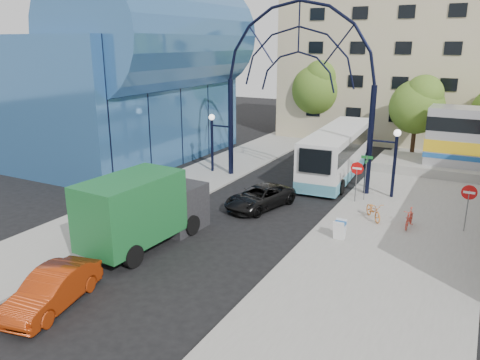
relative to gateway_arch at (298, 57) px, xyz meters
The scene contains 18 objects.
ground 16.41m from the gateway_arch, 90.00° to the right, with size 120.00×120.00×0.00m, color black.
sidewalk_east 15.37m from the gateway_arch, 51.34° to the right, with size 8.00×56.00×0.12m, color gray.
plaza_west 13.36m from the gateway_arch, 129.09° to the right, with size 5.00×50.00×0.12m, color gray.
gateway_arch is the anchor object (origin of this frame).
stop_sign 8.37m from the gateway_arch, 22.63° to the right, with size 0.80×0.07×2.50m.
do_not_enter_sign 13.43m from the gateway_arch, 19.99° to the right, with size 0.76×0.07×2.48m.
street_name_sign 8.38m from the gateway_arch, 15.07° to the right, with size 0.70×0.70×2.80m.
sandwich_board 12.52m from the gateway_arch, 55.09° to the right, with size 0.55×0.61×0.99m.
transit_hall 15.45m from the gateway_arch, behind, with size 16.50×18.00×14.50m.
apartment_block 21.12m from the gateway_arch, 84.55° to the left, with size 20.00×12.10×14.00m.
tree_north_a 13.98m from the gateway_arch, 62.83° to the left, with size 4.48×4.48×7.00m.
tree_north_b 16.72m from the gateway_arch, 103.68° to the left, with size 5.12×5.12×8.00m.
city_bus 7.98m from the gateway_arch, 62.75° to the left, with size 3.51×12.65×3.44m.
green_truck 14.62m from the gateway_arch, 101.86° to the right, with size 3.07×7.23×3.58m.
black_suv 9.60m from the gateway_arch, 90.05° to the right, with size 2.20×4.77×1.32m, color black.
red_sedan 20.53m from the gateway_arch, 96.28° to the right, with size 1.52×4.35×1.43m, color #942A09.
bike_near_a 11.17m from the gateway_arch, 34.74° to the right, with size 0.66×1.90×1.00m, color orange.
bike_near_b 12.50m from the gateway_arch, 29.86° to the right, with size 0.49×1.73×1.04m, color red.
Camera 1 is at (11.31, -15.23, 9.51)m, focal length 35.00 mm.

